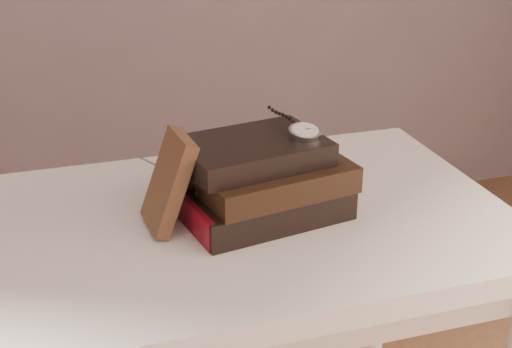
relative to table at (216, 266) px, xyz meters
name	(u,v)px	position (x,y,z in m)	size (l,w,h in m)	color
table	(216,266)	(0.00, 0.00, 0.00)	(1.00, 0.60, 0.75)	white
book_stack	(263,180)	(0.08, 0.00, 0.15)	(0.30, 0.22, 0.13)	black
journal	(169,182)	(-0.07, 0.00, 0.17)	(0.02, 0.10, 0.16)	#422819
pocket_watch	(304,131)	(0.15, 0.00, 0.23)	(0.06, 0.16, 0.02)	silver
eyeglasses	(189,164)	(-0.03, 0.07, 0.17)	(0.13, 0.14, 0.05)	silver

